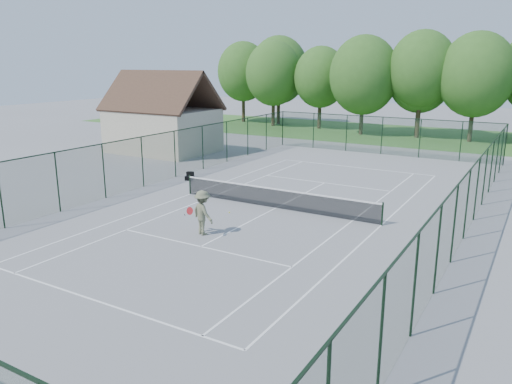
% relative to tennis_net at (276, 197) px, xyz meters
% --- Properties ---
extents(ground, '(140.00, 140.00, 0.00)m').
position_rel_tennis_net_xyz_m(ground, '(0.00, 0.00, -0.58)').
color(ground, gray).
rests_on(ground, ground).
extents(grass_far, '(80.00, 16.00, 0.01)m').
position_rel_tennis_net_xyz_m(grass_far, '(0.00, 30.00, -0.57)').
color(grass_far, '#42792F').
rests_on(grass_far, ground).
extents(court_lines, '(11.05, 23.85, 0.01)m').
position_rel_tennis_net_xyz_m(court_lines, '(0.00, 0.00, -0.57)').
color(court_lines, white).
rests_on(court_lines, ground).
extents(tennis_net, '(11.08, 0.08, 1.10)m').
position_rel_tennis_net_xyz_m(tennis_net, '(0.00, 0.00, 0.00)').
color(tennis_net, black).
rests_on(tennis_net, ground).
extents(fence_enclosure, '(18.05, 36.05, 3.02)m').
position_rel_tennis_net_xyz_m(fence_enclosure, '(0.00, 0.00, 0.98)').
color(fence_enclosure, '#1D3C27').
rests_on(fence_enclosure, ground).
extents(utility_building, '(8.60, 6.27, 6.63)m').
position_rel_tennis_net_xyz_m(utility_building, '(-16.00, 10.00, 2.54)').
color(utility_building, beige).
rests_on(utility_building, ground).
extents(tree_line_far, '(39.40, 6.40, 9.70)m').
position_rel_tennis_net_xyz_m(tree_line_far, '(0.00, 30.00, 5.42)').
color(tree_line_far, '#3C2E1D').
rests_on(tree_line_far, ground).
extents(sports_bag_a, '(0.50, 0.39, 0.36)m').
position_rel_tennis_net_xyz_m(sports_bag_a, '(-8.17, 3.45, -0.40)').
color(sports_bag_a, black).
rests_on(sports_bag_a, ground).
extents(sports_bag_b, '(0.38, 0.32, 0.26)m').
position_rel_tennis_net_xyz_m(sports_bag_b, '(-7.75, 2.63, -0.45)').
color(sports_bag_b, black).
rests_on(sports_bag_b, ground).
extents(tennis_player, '(2.01, 1.12, 1.95)m').
position_rel_tennis_net_xyz_m(tennis_player, '(-0.81, -5.12, 0.40)').
color(tennis_player, '#65684B').
rests_on(tennis_player, ground).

